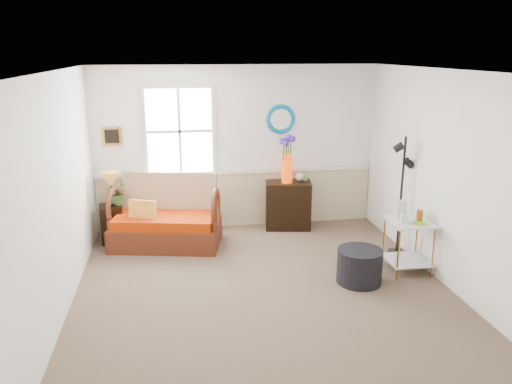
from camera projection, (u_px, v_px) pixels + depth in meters
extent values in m
cube|color=brown|center=(265.00, 295.00, 5.95)|extent=(4.50, 5.00, 0.01)
cube|color=white|center=(267.00, 71.00, 5.24)|extent=(4.50, 5.00, 0.01)
cube|color=white|center=(237.00, 148.00, 7.97)|extent=(4.50, 0.01, 2.60)
cube|color=white|center=(337.00, 293.00, 3.23)|extent=(4.50, 0.01, 2.60)
cube|color=white|center=(56.00, 200.00, 5.24)|extent=(0.01, 5.00, 2.60)
cube|color=white|center=(451.00, 181.00, 5.95)|extent=(0.01, 5.00, 2.60)
cube|color=tan|center=(238.00, 199.00, 8.18)|extent=(4.46, 0.02, 0.90)
cube|color=silver|center=(238.00, 172.00, 8.04)|extent=(4.46, 0.04, 0.06)
cube|color=#AF772A|center=(112.00, 136.00, 7.57)|extent=(0.28, 0.03, 0.28)
torus|color=#0185B4|center=(281.00, 119.00, 7.93)|extent=(0.47, 0.07, 0.47)
imported|color=#3C682E|center=(118.00, 196.00, 7.45)|extent=(0.36, 0.39, 0.27)
cylinder|color=black|center=(359.00, 266.00, 6.22)|extent=(0.67, 0.67, 0.43)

